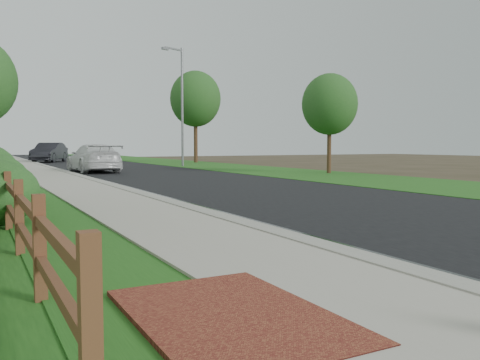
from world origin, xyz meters
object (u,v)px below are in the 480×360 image
white_suv (94,158)px  streetlight (181,100)px  dark_car_mid (99,155)px  ranch_fence (4,192)px

white_suv → streetlight: size_ratio=0.64×
white_suv → streetlight: (7.14, 4.66, 3.97)m
white_suv → streetlight: bearing=-148.5°
dark_car_mid → ranch_fence: bearing=77.1°
ranch_fence → streetlight: size_ratio=2.01×
white_suv → dark_car_mid: white_suv is taller
white_suv → dark_car_mid: 14.95m
ranch_fence → dark_car_mid: bearing=74.6°
ranch_fence → streetlight: (12.74, 22.91, 4.16)m
white_suv → streetlight: streetlight is taller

